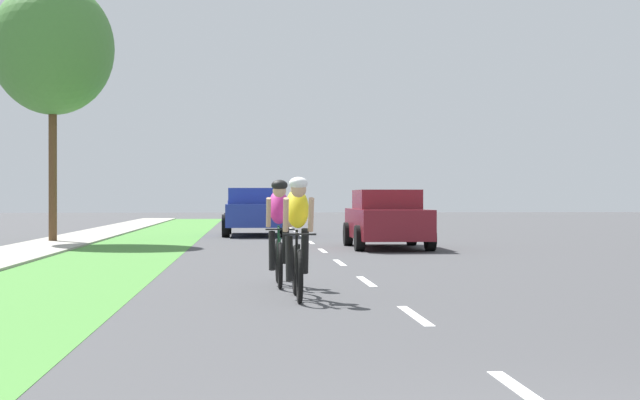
{
  "coord_description": "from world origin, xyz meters",
  "views": [
    {
      "loc": [
        -1.86,
        -3.66,
        1.32
      ],
      "look_at": [
        -0.21,
        17.87,
        1.26
      ],
      "focal_mm": 53.16,
      "sensor_mm": 36.0,
      "label": 1
    }
  ],
  "objects_px": {
    "cyclist_trailing": "(279,231)",
    "street_tree_near": "(53,48)",
    "sedan_maroon": "(387,219)",
    "cyclist_lead": "(297,237)",
    "pickup_blue": "(255,212)"
  },
  "relations": [
    {
      "from": "sedan_maroon",
      "to": "street_tree_near",
      "type": "relative_size",
      "value": 0.56
    },
    {
      "from": "cyclist_trailing",
      "to": "pickup_blue",
      "type": "distance_m",
      "value": 18.84
    },
    {
      "from": "cyclist_lead",
      "to": "street_tree_near",
      "type": "relative_size",
      "value": 0.22
    },
    {
      "from": "cyclist_trailing",
      "to": "street_tree_near",
      "type": "bearing_deg",
      "value": 113.55
    },
    {
      "from": "cyclist_trailing",
      "to": "pickup_blue",
      "type": "bearing_deg",
      "value": 90.61
    },
    {
      "from": "pickup_blue",
      "to": "sedan_maroon",
      "type": "bearing_deg",
      "value": -68.38
    },
    {
      "from": "cyclist_trailing",
      "to": "cyclist_lead",
      "type": "bearing_deg",
      "value": -84.7
    },
    {
      "from": "cyclist_trailing",
      "to": "street_tree_near",
      "type": "distance_m",
      "value": 16.17
    },
    {
      "from": "cyclist_trailing",
      "to": "sedan_maroon",
      "type": "xyz_separation_m",
      "value": [
        3.16,
        10.36,
        -0.04
      ]
    },
    {
      "from": "street_tree_near",
      "to": "cyclist_trailing",
      "type": "bearing_deg",
      "value": -66.45
    },
    {
      "from": "cyclist_lead",
      "to": "pickup_blue",
      "type": "bearing_deg",
      "value": 91.04
    },
    {
      "from": "cyclist_trailing",
      "to": "street_tree_near",
      "type": "xyz_separation_m",
      "value": [
        -6.16,
        14.13,
        4.88
      ]
    },
    {
      "from": "pickup_blue",
      "to": "street_tree_near",
      "type": "distance_m",
      "value": 9.02
    },
    {
      "from": "sedan_maroon",
      "to": "cyclist_trailing",
      "type": "bearing_deg",
      "value": -106.97
    },
    {
      "from": "cyclist_lead",
      "to": "street_tree_near",
      "type": "distance_m",
      "value": 17.91
    }
  ]
}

